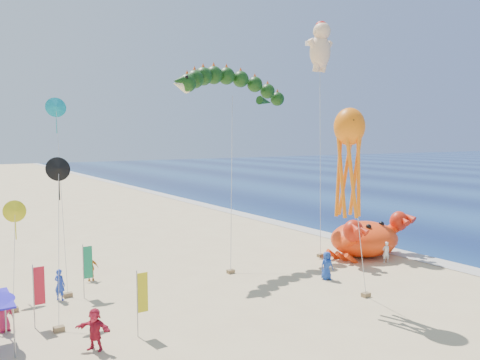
# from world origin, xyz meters

# --- Properties ---
(ground) EXTENTS (320.00, 320.00, 0.00)m
(ground) POSITION_xyz_m (0.00, 0.00, 0.00)
(ground) COLOR #D1B784
(ground) RESTS_ON ground
(foam_strip) EXTENTS (320.00, 320.00, 0.00)m
(foam_strip) POSITION_xyz_m (12.00, 0.00, 0.01)
(foam_strip) COLOR silver
(foam_strip) RESTS_ON ground
(crab_inflatable) EXTENTS (7.78, 5.40, 3.41)m
(crab_inflatable) POSITION_xyz_m (8.88, 0.43, 1.50)
(crab_inflatable) COLOR #FF3D0D
(crab_inflatable) RESTS_ON ground
(dragon_kite) EXTENTS (11.91, 7.24, 14.49)m
(dragon_kite) POSITION_xyz_m (0.23, 6.74, 13.18)
(dragon_kite) COLOR black
(dragon_kite) RESTS_ON ground
(cherub_kite) EXTENTS (4.75, 5.16, 19.43)m
(cherub_kite) POSITION_xyz_m (9.23, 6.27, 17.33)
(cherub_kite) COLOR #FFCC9B
(cherub_kite) RESTS_ON ground
(octopus_kite) EXTENTS (3.07, 1.61, 11.01)m
(octopus_kite) POSITION_xyz_m (-0.39, -6.41, 8.47)
(octopus_kite) COLOR orange
(octopus_kite) RESTS_ON ground
(feather_flags) EXTENTS (8.91, 6.89, 3.20)m
(feather_flags) POSITION_xyz_m (-14.77, -0.46, 2.01)
(feather_flags) COLOR gray
(feather_flags) RESTS_ON ground
(beachgoers) EXTENTS (26.44, 11.48, 1.88)m
(beachgoers) POSITION_xyz_m (-9.32, -0.92, 0.90)
(beachgoers) COLOR white
(beachgoers) RESTS_ON ground
(small_kites) EXTENTS (8.53, 13.35, 12.03)m
(small_kites) POSITION_xyz_m (-16.02, 2.84, 6.93)
(small_kites) COLOR yellow
(small_kites) RESTS_ON ground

